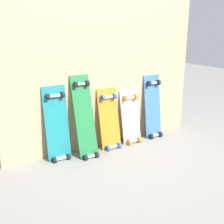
# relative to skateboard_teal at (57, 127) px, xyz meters

# --- Properties ---
(ground_plane) EXTENTS (12.00, 12.00, 0.00)m
(ground_plane) POSITION_rel_skateboard_teal_xyz_m (0.58, 0.01, -0.33)
(ground_plane) COLOR gray
(plywood_wall_panel) EXTENTS (2.22, 0.04, 1.57)m
(plywood_wall_panel) POSITION_rel_skateboard_teal_xyz_m (0.58, 0.08, 0.46)
(plywood_wall_panel) COLOR tan
(plywood_wall_panel) RESTS_ON ground
(skateboard_teal) EXTENTS (0.23, 0.17, 0.79)m
(skateboard_teal) POSITION_rel_skateboard_teal_xyz_m (0.00, 0.00, 0.00)
(skateboard_teal) COLOR #197A7F
(skateboard_teal) RESTS_ON ground
(skateboard_green) EXTENTS (0.20, 0.27, 0.87)m
(skateboard_green) POSITION_rel_skateboard_teal_xyz_m (0.27, -0.06, 0.04)
(skateboard_green) COLOR #1E7238
(skateboard_green) RESTS_ON ground
(skateboard_orange) EXTENTS (0.23, 0.19, 0.70)m
(skateboard_orange) POSITION_rel_skateboard_teal_xyz_m (0.57, -0.02, -0.04)
(skateboard_orange) COLOR orange
(skateboard_orange) RESTS_ON ground
(skateboard_white) EXTENTS (0.23, 0.18, 0.66)m
(skateboard_white) POSITION_rel_skateboard_teal_xyz_m (0.85, -0.01, -0.06)
(skateboard_white) COLOR silver
(skateboard_white) RESTS_ON ground
(skateboard_blue) EXTENTS (0.22, 0.17, 0.79)m
(skateboard_blue) POSITION_rel_skateboard_teal_xyz_m (1.17, -0.00, 0.00)
(skateboard_blue) COLOR #386BAD
(skateboard_blue) RESTS_ON ground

